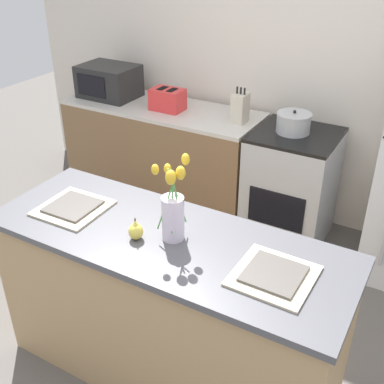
{
  "coord_description": "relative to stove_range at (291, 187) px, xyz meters",
  "views": [
    {
      "loc": [
        1.04,
        -1.57,
        2.21
      ],
      "look_at": [
        0.0,
        0.25,
        1.03
      ],
      "focal_mm": 45.0,
      "sensor_mm": 36.0,
      "label": 1
    }
  ],
  "objects": [
    {
      "name": "plate_setting_right",
      "position": [
        0.45,
        -1.63,
        0.48
      ],
      "size": [
        0.33,
        0.33,
        0.02
      ],
      "color": "beige",
      "rests_on": "kitchen_island"
    },
    {
      "name": "toaster",
      "position": [
        -1.07,
        -0.04,
        0.53
      ],
      "size": [
        0.28,
        0.18,
        0.17
      ],
      "color": "red",
      "rests_on": "back_counter"
    },
    {
      "name": "back_counter",
      "position": [
        -1.16,
        0.0,
        0.0
      ],
      "size": [
        1.68,
        0.6,
        0.88
      ],
      "color": "brown",
      "rests_on": "ground_plane"
    },
    {
      "name": "flower_vase",
      "position": [
        -0.06,
        -1.59,
        0.62
      ],
      "size": [
        0.14,
        0.16,
        0.42
      ],
      "color": "silver",
      "rests_on": "kitchen_island"
    },
    {
      "name": "knife_block",
      "position": [
        -0.45,
        -0.0,
        0.55
      ],
      "size": [
        0.1,
        0.14,
        0.27
      ],
      "color": "beige",
      "rests_on": "back_counter"
    },
    {
      "name": "back_wall",
      "position": [
        -0.1,
        0.4,
        0.91
      ],
      "size": [
        5.2,
        0.08,
        2.7
      ],
      "color": "silver",
      "rests_on": "ground_plane"
    },
    {
      "name": "ground_plane",
      "position": [
        -0.1,
        -1.6,
        -0.44
      ],
      "size": [
        10.0,
        10.0,
        0.0
      ],
      "primitive_type": "plane",
      "color": "#59544F"
    },
    {
      "name": "plate_setting_left",
      "position": [
        -0.65,
        -1.63,
        0.48
      ],
      "size": [
        0.33,
        0.33,
        0.02
      ],
      "color": "beige",
      "rests_on": "kitchen_island"
    },
    {
      "name": "kitchen_island",
      "position": [
        -0.1,
        -1.6,
        0.01
      ],
      "size": [
        1.8,
        0.66,
        0.91
      ],
      "color": "tan",
      "rests_on": "ground_plane"
    },
    {
      "name": "pear_figurine",
      "position": [
        -0.21,
        -1.68,
        0.51
      ],
      "size": [
        0.07,
        0.07,
        0.11
      ],
      "color": "#E5CC4C",
      "rests_on": "kitchen_island"
    },
    {
      "name": "microwave",
      "position": [
        -1.69,
        -0.0,
        0.58
      ],
      "size": [
        0.48,
        0.37,
        0.27
      ],
      "color": "black",
      "rests_on": "back_counter"
    },
    {
      "name": "cooking_pot",
      "position": [
        -0.03,
        0.01,
        0.51
      ],
      "size": [
        0.25,
        0.25,
        0.17
      ],
      "color": "#B2B5B7",
      "rests_on": "stove_range"
    },
    {
      "name": "stove_range",
      "position": [
        0.0,
        0.0,
        0.0
      ],
      "size": [
        0.6,
        0.61,
        0.88
      ],
      "color": "#B2B5B7",
      "rests_on": "ground_plane"
    }
  ]
}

